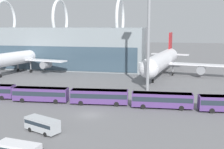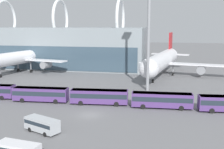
% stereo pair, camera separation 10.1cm
% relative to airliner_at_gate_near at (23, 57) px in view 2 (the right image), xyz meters
% --- Properties ---
extents(ground_plane, '(440.00, 440.00, 0.00)m').
position_rel_airliner_at_gate_near_xyz_m(ground_plane, '(35.81, -40.88, -5.35)').
color(ground_plane, slate).
extents(airliner_at_gate_near, '(33.36, 33.89, 15.37)m').
position_rel_airliner_at_gate_near_xyz_m(airliner_at_gate_near, '(0.00, 0.00, 0.00)').
color(airliner_at_gate_near, white).
rests_on(airliner_at_gate_near, ground_plane).
extents(airliner_at_gate_far, '(44.23, 41.69, 13.65)m').
position_rel_airliner_at_gate_near_xyz_m(airliner_at_gate_far, '(47.78, 3.62, -0.48)').
color(airliner_at_gate_far, white).
rests_on(airliner_at_gate_far, ground_plane).
extents(shuttle_bus_1, '(12.14, 3.34, 3.11)m').
position_rel_airliner_at_gate_near_xyz_m(shuttle_bus_1, '(22.90, -34.38, -3.51)').
color(shuttle_bus_1, '#56387A').
rests_on(shuttle_bus_1, ground_plane).
extents(shuttle_bus_2, '(12.18, 3.61, 3.11)m').
position_rel_airliner_at_gate_near_xyz_m(shuttle_bus_2, '(35.85, -33.87, -3.51)').
color(shuttle_bus_2, '#56387A').
rests_on(shuttle_bus_2, ground_plane).
extents(shuttle_bus_3, '(12.12, 3.20, 3.11)m').
position_rel_airliner_at_gate_near_xyz_m(shuttle_bus_3, '(48.79, -34.02, -3.51)').
color(shuttle_bus_3, '#56387A').
rests_on(shuttle_bus_3, ground_plane).
extents(service_van_foreground, '(6.34, 4.32, 2.23)m').
position_rel_airliner_at_gate_near_xyz_m(service_van_foreground, '(30.87, -50.61, -4.03)').
color(service_van_foreground, '#B2B7BC').
rests_on(service_van_foreground, ground_plane).
extents(floodlight_mast, '(2.42, 2.42, 30.45)m').
position_rel_airliner_at_gate_near_xyz_m(floodlight_mast, '(44.77, -19.10, 12.06)').
color(floodlight_mast, gray).
rests_on(floodlight_mast, ground_plane).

